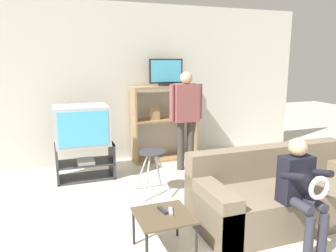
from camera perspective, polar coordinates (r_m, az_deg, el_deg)
name	(u,v)px	position (r m, az deg, el deg)	size (l,w,h in m)	color
wall_back	(131,83)	(5.59, -6.41, 7.37)	(6.40, 0.06, 2.60)	beige
tv_stand	(85,161)	(4.91, -14.22, -5.96)	(0.81, 0.45, 0.52)	#38383D
television_main	(82,125)	(4.76, -14.83, 0.14)	(0.74, 0.57, 0.55)	#B2B2B7
media_shelf	(164,122)	(5.57, -0.65, 0.64)	(1.10, 0.37, 1.27)	#9E7A51
television_flat	(166,73)	(5.48, -0.35, 9.20)	(0.58, 0.20, 0.44)	black
folding_stool	(153,159)	(4.17, -2.69, -5.80)	(0.38, 0.44, 0.57)	#B7B7BC
snack_table	(164,219)	(2.99, -0.78, -15.82)	(0.48, 0.48, 0.36)	brown
remote_control_black	(163,210)	(3.02, -0.94, -14.48)	(0.04, 0.14, 0.02)	#232328
remote_control_white	(171,211)	(3.00, 0.45, -14.64)	(0.04, 0.14, 0.02)	gray
couch	(282,195)	(3.81, 19.31, -11.31)	(1.98, 0.84, 0.74)	#756651
person_standing_adult	(186,112)	(5.01, 3.15, 2.53)	(0.53, 0.20, 1.52)	#3D3833
person_seated_child	(301,185)	(3.23, 22.12, -9.51)	(0.33, 0.43, 1.01)	#2D2D38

